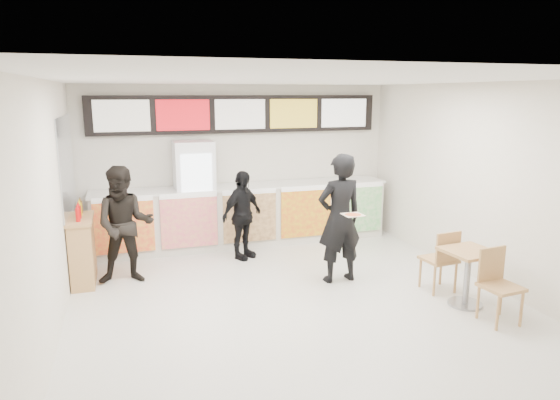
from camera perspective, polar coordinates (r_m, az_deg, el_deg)
name	(u,v)px	position (r m, az deg, el deg)	size (l,w,h in m)	color
floor	(300,308)	(6.88, 2.31, -12.27)	(7.00, 7.00, 0.00)	beige
ceiling	(302,80)	(6.26, 2.55, 13.59)	(7.00, 7.00, 0.00)	white
wall_back	(239,164)	(9.72, -4.66, 4.17)	(6.00, 6.00, 0.00)	silver
wall_left	(46,217)	(6.09, -25.16, -1.74)	(7.00, 7.00, 0.00)	silver
wall_right	(494,187)	(7.93, 23.25, 1.42)	(7.00, 7.00, 0.00)	silver
service_counter	(245,215)	(9.50, -4.01, -1.70)	(5.56, 0.77, 1.14)	silver
menu_board	(240,114)	(9.55, -4.64, 9.75)	(5.50, 0.14, 0.70)	black
drinks_fridge	(195,196)	(9.26, -9.71, 0.50)	(0.70, 0.67, 2.00)	white
mirror_panel	(67,165)	(8.44, -23.19, 3.74)	(0.01, 2.00, 1.50)	#B2B7BF
customer_main	(340,219)	(7.58, 6.82, -2.12)	(0.72, 0.47, 1.97)	black
customer_left	(125,225)	(7.84, -17.32, -2.77)	(0.87, 0.68, 1.79)	black
customer_mid	(242,215)	(8.64, -4.36, -1.74)	(0.91, 0.38, 1.55)	black
pizza_slice	(353,214)	(7.14, 8.34, -1.63)	(0.36, 0.36, 0.02)	beige
cafe_table	(468,267)	(7.23, 20.68, -7.19)	(0.68, 1.62, 0.93)	tan
condiment_ledge	(82,250)	(8.14, -21.65, -5.30)	(0.37, 0.91, 1.22)	tan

